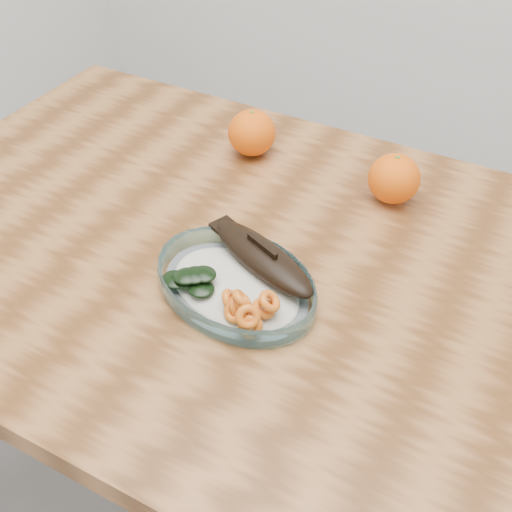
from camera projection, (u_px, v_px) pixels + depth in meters
The scene contains 5 objects.
ground at pixel (244, 497), 1.46m from camera, with size 3.00×3.00×0.00m, color slate.
dining_table at pixel (239, 295), 1.03m from camera, with size 1.20×0.80×0.75m.
plated_meal at pixel (236, 281), 0.89m from camera, with size 0.55×0.55×0.07m.
orange_left at pixel (252, 133), 1.14m from camera, with size 0.09×0.09×0.09m, color #FF5D05.
orange_right at pixel (394, 179), 1.03m from camera, with size 0.08×0.08×0.08m, color #FF5D05.
Camera 1 is at (0.37, -0.63, 1.38)m, focal length 45.00 mm.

